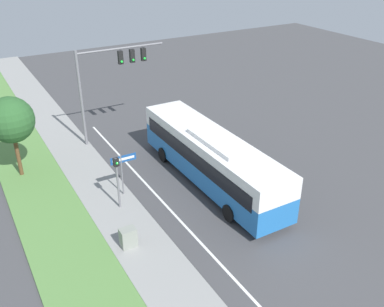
# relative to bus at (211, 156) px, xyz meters

# --- Properties ---
(ground_plane) EXTENTS (80.00, 80.00, 0.00)m
(ground_plane) POSITION_rel_bus_xyz_m (0.11, -3.42, -1.81)
(ground_plane) COLOR #424244
(sidewalk) EXTENTS (2.80, 80.00, 0.12)m
(sidewalk) POSITION_rel_bus_xyz_m (-6.09, -3.42, -1.75)
(sidewalk) COLOR gray
(sidewalk) RESTS_ON ground_plane
(grass_verge) EXTENTS (3.60, 80.00, 0.10)m
(grass_verge) POSITION_rel_bus_xyz_m (-9.29, -3.42, -1.76)
(grass_verge) COLOR #568442
(grass_verge) RESTS_ON ground_plane
(lane_divider_near) EXTENTS (0.14, 30.00, 0.01)m
(lane_divider_near) POSITION_rel_bus_xyz_m (-3.49, -3.42, -1.81)
(lane_divider_near) COLOR silver
(lane_divider_near) RESTS_ON ground_plane
(bus) EXTENTS (2.78, 12.37, 3.28)m
(bus) POSITION_rel_bus_xyz_m (0.00, 0.00, 0.00)
(bus) COLOR #236BB7
(bus) RESTS_ON ground_plane
(signal_gantry) EXTENTS (6.30, 0.41, 6.82)m
(signal_gantry) POSITION_rel_bus_xyz_m (-2.83, 8.63, 3.19)
(signal_gantry) COLOR slate
(signal_gantry) RESTS_ON ground_plane
(pedestrian_signal) EXTENTS (0.28, 0.34, 3.13)m
(pedestrian_signal) POSITION_rel_bus_xyz_m (-5.81, 0.08, 0.32)
(pedestrian_signal) COLOR slate
(pedestrian_signal) RESTS_ON ground_plane
(street_sign) EXTENTS (1.51, 0.08, 2.63)m
(street_sign) POSITION_rel_bus_xyz_m (-5.06, 1.20, 0.09)
(street_sign) COLOR slate
(street_sign) RESTS_ON ground_plane
(utility_cabinet) EXTENTS (0.76, 0.54, 0.98)m
(utility_cabinet) POSITION_rel_bus_xyz_m (-6.67, -3.22, -1.20)
(utility_cabinet) COLOR gray
(utility_cabinet) RESTS_ON sidewalk
(roadside_tree) EXTENTS (2.77, 2.77, 5.05)m
(roadside_tree) POSITION_rel_bus_xyz_m (-9.78, 6.55, 1.94)
(roadside_tree) COLOR brown
(roadside_tree) RESTS_ON grass_verge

